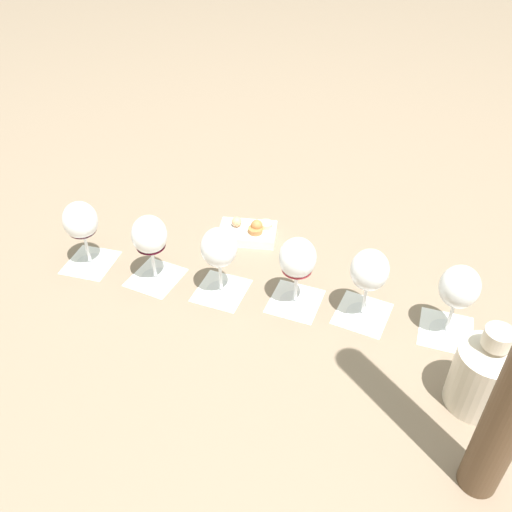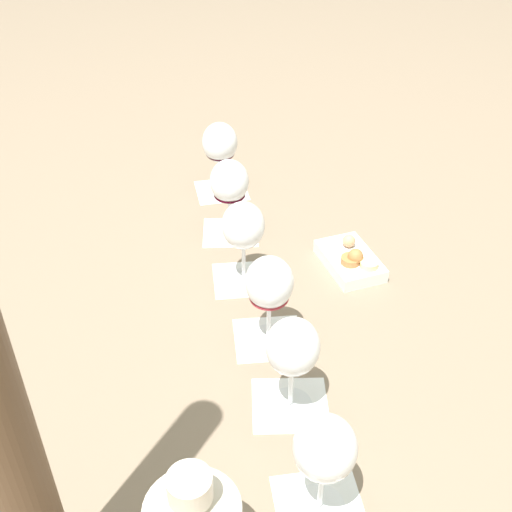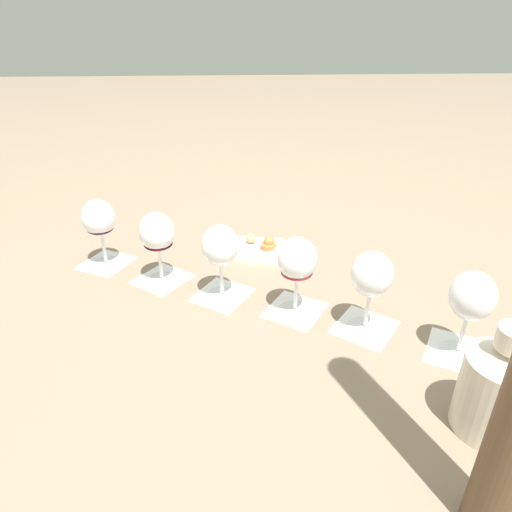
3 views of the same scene
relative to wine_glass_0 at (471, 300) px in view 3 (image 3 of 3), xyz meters
The scene contains 15 objects.
ground_plane 0.41m from the wine_glass_0, 27.58° to the right, with size 8.00×8.00×0.00m, color #7F6B56.
tasting_card_0 0.11m from the wine_glass_0, 26.57° to the left, with size 0.15×0.15×0.00m.
tasting_card_1 0.20m from the wine_glass_0, 28.96° to the right, with size 0.15×0.15×0.00m.
tasting_card_2 0.33m from the wine_glass_0, 28.17° to the right, with size 0.15×0.15×0.00m.
tasting_card_3 0.49m from the wine_glass_0, 26.71° to the right, with size 0.15×0.15×0.00m.
tasting_card_4 0.64m from the wine_glass_0, 27.12° to the right, with size 0.15×0.15×0.00m.
tasting_card_5 0.81m from the wine_glass_0, 27.81° to the right, with size 0.14×0.15×0.00m.
wine_glass_0 is the anchor object (origin of this frame).
wine_glass_1 0.17m from the wine_glass_0, 28.96° to the right, with size 0.08×0.08×0.16m.
wine_glass_2 0.31m from the wine_glass_0, 28.17° to the right, with size 0.08×0.08×0.16m.
wine_glass_3 0.47m from the wine_glass_0, 26.71° to the right, with size 0.08×0.08×0.16m.
wine_glass_4 0.63m from the wine_glass_0, 27.12° to the right, with size 0.08×0.08×0.16m.
wine_glass_5 0.80m from the wine_glass_0, 27.81° to the right, with size 0.08×0.08×0.16m.
ceramic_vase 0.17m from the wine_glass_0, 78.80° to the left, with size 0.11×0.11×0.18m.
snack_dish 0.52m from the wine_glass_0, 50.30° to the right, with size 0.16×0.13×0.05m.
Camera 3 is at (0.05, 0.80, 0.54)m, focal length 32.00 mm.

